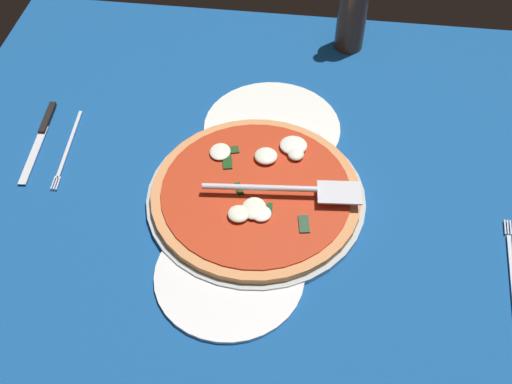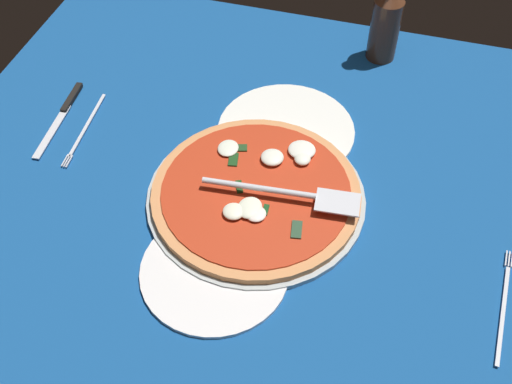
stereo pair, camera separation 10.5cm
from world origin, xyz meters
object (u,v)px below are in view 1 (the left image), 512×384
Objects in this scene: pizza at (256,192)px; beer_bottle at (353,10)px; dinner_plate_left at (272,128)px; place_setting_near at (54,143)px; pizza_server at (288,190)px; dinner_plate_right at (229,275)px.

beer_bottle is at bearing 162.59° from pizza.
place_setting_near is (8.99, -39.60, -0.14)cm from dinner_plate_left.
pizza_server is at bearing 79.07° from pizza.
dinner_plate_right is at bearing -4.96° from dinner_plate_left.
place_setting_near is 0.95× the size of beer_bottle.
pizza is 1.63× the size of place_setting_near.
beer_bottle reaches higher than dinner_plate_left.
pizza is at bearing -2.38° from dinner_plate_left.
beer_bottle reaches higher than pizza.
beer_bottle is (-36.75, 53.07, 8.74)cm from place_setting_near.
place_setting_near reaches higher than dinner_plate_left.
pizza is at bearing 164.06° from pizza_server.
beer_bottle is at bearing 165.04° from dinner_plate_right.
place_setting_near is (-8.51, -38.88, -1.78)cm from pizza.
beer_bottle is (-45.26, 14.19, 6.95)cm from pizza.
dinner_plate_right is 17.24cm from pizza_server.
dinner_plate_left is 32.02cm from beer_bottle.
pizza reaches higher than dinner_plate_right.
dinner_plate_right is 63.99cm from beer_bottle.
pizza is at bearing -17.41° from beer_bottle.
place_setting_near is (-24.51, -36.70, -0.14)cm from dinner_plate_right.
dinner_plate_left is at bearing 177.62° from pizza.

